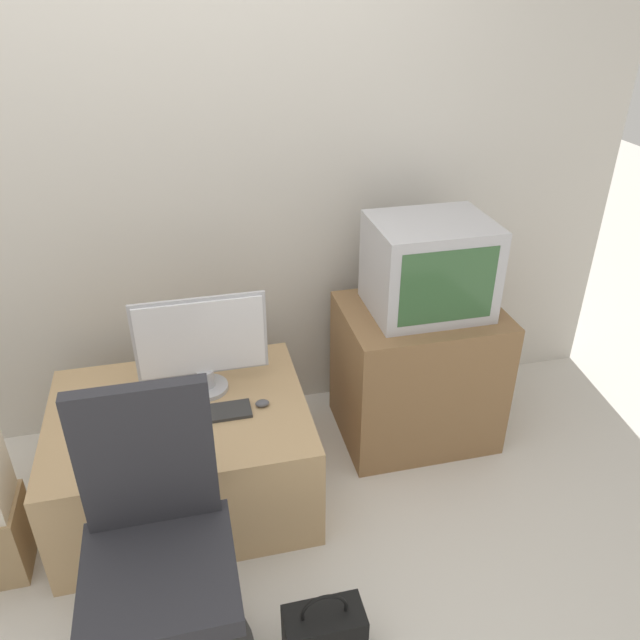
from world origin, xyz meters
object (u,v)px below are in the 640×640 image
at_px(main_monitor, 202,344).
at_px(keyboard, 210,414).
at_px(office_chair, 160,564).
at_px(mouse, 262,403).
at_px(crt_tv, 429,267).
at_px(handbag, 324,635).

relative_size(main_monitor, keyboard, 1.63).
bearing_deg(office_chair, mouse, 57.06).
bearing_deg(crt_tv, mouse, -161.19).
bearing_deg(office_chair, keyboard, 71.89).
xyz_separation_m(main_monitor, handbag, (0.28, -0.99, -0.60)).
distance_m(main_monitor, crt_tv, 1.05).
distance_m(main_monitor, keyboard, 0.29).
bearing_deg(main_monitor, crt_tv, 5.70).
height_order(keyboard, office_chair, office_chair).
distance_m(main_monitor, office_chair, 0.91).
xyz_separation_m(crt_tv, handbag, (-0.75, -1.09, -0.79)).
bearing_deg(crt_tv, main_monitor, -174.30).
distance_m(crt_tv, handbag, 1.54).
bearing_deg(mouse, handbag, -85.37).
bearing_deg(office_chair, handbag, -16.57).
xyz_separation_m(main_monitor, keyboard, (-0.00, -0.18, -0.22)).
height_order(mouse, handbag, mouse).
distance_m(keyboard, mouse, 0.22).
xyz_separation_m(mouse, handbag, (0.07, -0.81, -0.38)).
bearing_deg(keyboard, office_chair, -108.11).
xyz_separation_m(main_monitor, mouse, (0.22, -0.17, -0.22)).
bearing_deg(handbag, keyboard, 109.38).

